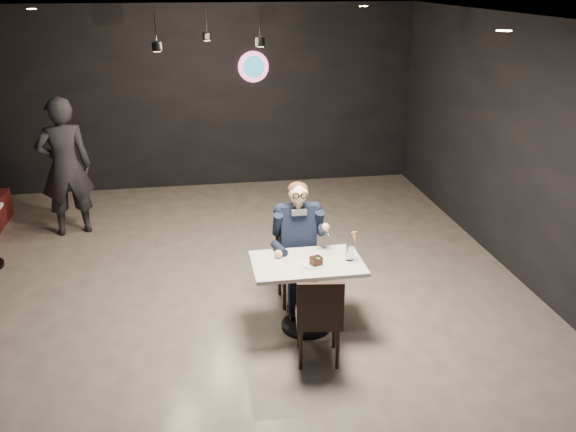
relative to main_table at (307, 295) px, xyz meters
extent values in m
plane|color=gray|center=(-0.78, 0.30, -0.38)|extent=(9.00, 9.00, 0.00)
cube|color=black|center=(-0.78, 2.30, 2.51)|extent=(1.40, 1.20, 0.36)
cube|color=silver|center=(0.00, 0.00, 0.00)|extent=(1.10, 0.70, 0.75)
cube|color=black|center=(0.00, 0.55, 0.09)|extent=(0.42, 0.46, 0.92)
cube|color=black|center=(0.00, -0.56, 0.09)|extent=(0.48, 0.52, 0.92)
cube|color=black|center=(0.00, 0.55, 0.34)|extent=(0.60, 0.80, 1.44)
cylinder|color=white|center=(0.04, -0.06, 0.38)|extent=(0.24, 0.24, 0.01)
cube|color=black|center=(0.07, -0.10, 0.42)|extent=(0.13, 0.12, 0.08)
ellipsoid|color=#2B853C|center=(0.08, -0.13, 0.47)|extent=(0.06, 0.04, 0.01)
cylinder|color=silver|center=(0.42, -0.03, 0.46)|extent=(0.08, 0.08, 0.17)
cone|color=tan|center=(0.47, -0.04, 0.62)|extent=(0.07, 0.07, 0.12)
imported|color=black|center=(-2.78, 2.99, 0.59)|extent=(0.80, 0.62, 1.93)
camera|label=1|loc=(-1.08, -5.35, 3.04)|focal=38.00mm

